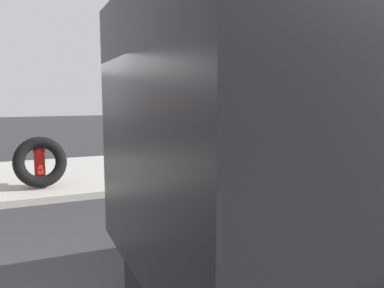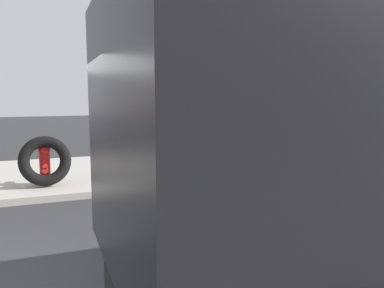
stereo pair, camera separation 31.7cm
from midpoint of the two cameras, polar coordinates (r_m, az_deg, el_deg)
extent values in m
cube|color=#ADA89E|center=(10.85, -24.48, -4.68)|extent=(36.00, 5.00, 0.15)
cylinder|color=red|center=(9.40, -20.25, -3.47)|extent=(0.24, 0.24, 0.74)
sphere|color=red|center=(9.33, -20.36, -0.82)|extent=(0.27, 0.27, 0.27)
cylinder|color=red|center=(9.17, -20.24, -3.16)|extent=(0.11, 0.19, 0.11)
cylinder|color=red|center=(9.60, -20.30, -2.72)|extent=(0.11, 0.19, 0.11)
cylinder|color=red|center=(9.19, -20.21, -3.70)|extent=(0.13, 0.19, 0.13)
torus|color=black|center=(9.15, -20.22, -2.39)|extent=(1.16, 0.56, 1.16)
cube|color=black|center=(3.11, 9.14, 1.80)|extent=(2.02, 2.51, 2.20)
cylinder|color=black|center=(4.60, 2.96, -13.66)|extent=(1.10, 0.31, 1.10)
camera|label=1|loc=(0.16, -88.76, 0.16)|focal=35.63mm
camera|label=2|loc=(0.16, 91.24, -0.16)|focal=35.63mm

